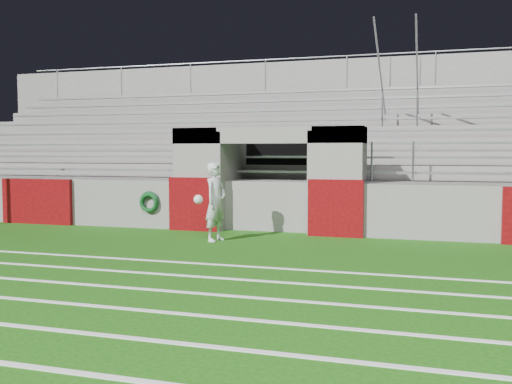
% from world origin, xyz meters
% --- Properties ---
extents(ground, '(90.00, 90.00, 0.00)m').
position_xyz_m(ground, '(0.00, 0.00, 0.00)').
color(ground, '#18500D').
rests_on(ground, ground).
extents(field_markings, '(28.00, 8.09, 0.01)m').
position_xyz_m(field_markings, '(0.00, -5.00, 0.01)').
color(field_markings, white).
rests_on(field_markings, ground).
extents(stadium_structure, '(26.00, 8.48, 5.42)m').
position_xyz_m(stadium_structure, '(0.00, 7.97, 1.49)').
color(stadium_structure, slate).
rests_on(stadium_structure, ground).
extents(goalkeeper_with_ball, '(0.70, 0.72, 1.76)m').
position_xyz_m(goalkeeper_with_ball, '(-0.67, 1.53, 0.88)').
color(goalkeeper_with_ball, silver).
rests_on(goalkeeper_with_ball, ground).
extents(hose_coil, '(0.55, 0.15, 0.55)m').
position_xyz_m(hose_coil, '(-3.05, 2.93, 0.70)').
color(hose_coil, '#0C3E1B').
rests_on(hose_coil, ground).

